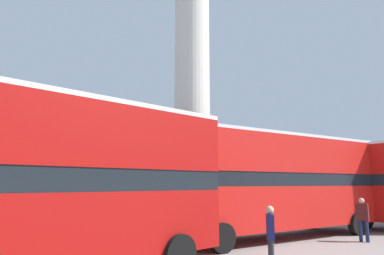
{
  "coord_description": "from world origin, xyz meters",
  "views": [
    {
      "loc": [
        -10.68,
        -14.59,
        2.31
      ],
      "look_at": [
        0.0,
        0.0,
        5.29
      ],
      "focal_mm": 32.0,
      "sensor_mm": 36.0,
      "label": 1
    }
  ],
  "objects_px": {
    "street_lamp": "(192,173)",
    "pedestrian_near_lamp": "(271,234)",
    "monument_column": "(192,79)",
    "pedestrian_by_plinth": "(363,217)",
    "bus_b": "(274,181)",
    "bus_c": "(24,179)",
    "equestrian_statue": "(279,194)"
  },
  "relations": [
    {
      "from": "bus_b",
      "to": "bus_c",
      "type": "height_order",
      "value": "bus_b"
    },
    {
      "from": "bus_b",
      "to": "bus_c",
      "type": "distance_m",
      "value": 10.37
    },
    {
      "from": "monument_column",
      "to": "pedestrian_by_plinth",
      "type": "xyz_separation_m",
      "value": [
        3.34,
        -7.17,
        -7.02
      ]
    },
    {
      "from": "bus_b",
      "to": "street_lamp",
      "type": "relative_size",
      "value": 2.21
    },
    {
      "from": "street_lamp",
      "to": "pedestrian_near_lamp",
      "type": "height_order",
      "value": "street_lamp"
    },
    {
      "from": "bus_c",
      "to": "bus_b",
      "type": "bearing_deg",
      "value": 1.97
    },
    {
      "from": "pedestrian_near_lamp",
      "to": "pedestrian_by_plinth",
      "type": "bearing_deg",
      "value": 142.29
    },
    {
      "from": "bus_c",
      "to": "monument_column",
      "type": "bearing_deg",
      "value": 27.14
    },
    {
      "from": "bus_b",
      "to": "pedestrian_by_plinth",
      "type": "distance_m",
      "value": 3.74
    },
    {
      "from": "bus_b",
      "to": "pedestrian_near_lamp",
      "type": "distance_m",
      "value": 6.03
    },
    {
      "from": "pedestrian_by_plinth",
      "to": "pedestrian_near_lamp",
      "type": "bearing_deg",
      "value": -96.57
    },
    {
      "from": "equestrian_statue",
      "to": "pedestrian_near_lamp",
      "type": "distance_m",
      "value": 19.38
    },
    {
      "from": "pedestrian_near_lamp",
      "to": "pedestrian_by_plinth",
      "type": "relative_size",
      "value": 0.99
    },
    {
      "from": "bus_b",
      "to": "street_lamp",
      "type": "xyz_separation_m",
      "value": [
        -3.27,
        1.66,
        0.32
      ]
    },
    {
      "from": "monument_column",
      "to": "pedestrian_by_plinth",
      "type": "relative_size",
      "value": 11.48
    },
    {
      "from": "bus_b",
      "to": "pedestrian_by_plinth",
      "type": "xyz_separation_m",
      "value": [
        2.16,
        -2.68,
        -1.47
      ]
    },
    {
      "from": "pedestrian_near_lamp",
      "to": "pedestrian_by_plinth",
      "type": "height_order",
      "value": "pedestrian_by_plinth"
    },
    {
      "from": "equestrian_statue",
      "to": "bus_c",
      "type": "bearing_deg",
      "value": -130.89
    },
    {
      "from": "bus_b",
      "to": "pedestrian_by_plinth",
      "type": "relative_size",
      "value": 6.44
    },
    {
      "from": "street_lamp",
      "to": "pedestrian_near_lamp",
      "type": "bearing_deg",
      "value": -103.45
    },
    {
      "from": "street_lamp",
      "to": "pedestrian_near_lamp",
      "type": "distance_m",
      "value": 5.77
    },
    {
      "from": "bus_b",
      "to": "street_lamp",
      "type": "height_order",
      "value": "street_lamp"
    },
    {
      "from": "bus_b",
      "to": "monument_column",
      "type": "bearing_deg",
      "value": 108.87
    },
    {
      "from": "bus_b",
      "to": "equestrian_statue",
      "type": "distance_m",
      "value": 13.56
    },
    {
      "from": "street_lamp",
      "to": "bus_c",
      "type": "bearing_deg",
      "value": -156.58
    },
    {
      "from": "monument_column",
      "to": "street_lamp",
      "type": "height_order",
      "value": "monument_column"
    },
    {
      "from": "monument_column",
      "to": "pedestrian_near_lamp",
      "type": "distance_m",
      "value": 11.28
    },
    {
      "from": "monument_column",
      "to": "bus_c",
      "type": "bearing_deg",
      "value": -147.2
    },
    {
      "from": "equestrian_statue",
      "to": "pedestrian_near_lamp",
      "type": "relative_size",
      "value": 3.23
    },
    {
      "from": "monument_column",
      "to": "street_lamp",
      "type": "xyz_separation_m",
      "value": [
        -2.09,
        -2.83,
        -5.23
      ]
    },
    {
      "from": "monument_column",
      "to": "bus_b",
      "type": "distance_m",
      "value": 7.23
    },
    {
      "from": "bus_c",
      "to": "street_lamp",
      "type": "xyz_separation_m",
      "value": [
        7.01,
        3.04,
        0.35
      ]
    }
  ]
}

